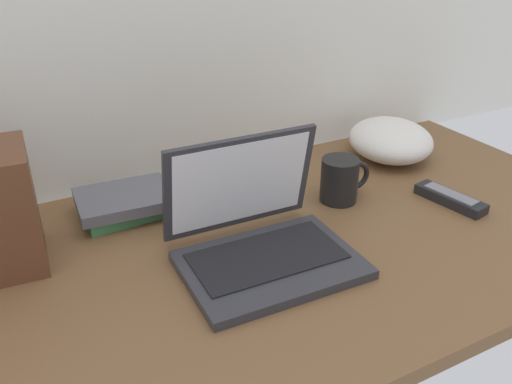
# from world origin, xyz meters

# --- Properties ---
(desk) EXTENTS (1.60, 0.76, 0.03)m
(desk) POSITION_xyz_m (0.00, 0.00, 0.01)
(desk) COLOR brown
(desk) RESTS_ON ground
(laptop) EXTENTS (0.32, 0.27, 0.22)m
(laptop) POSITION_xyz_m (-0.02, -0.03, 0.08)
(laptop) COLOR #2D2D33
(laptop) RESTS_ON desk
(coffee_mug) EXTENTS (0.12, 0.08, 0.10)m
(coffee_mug) POSITION_xyz_m (0.25, 0.09, 0.08)
(coffee_mug) COLOR black
(coffee_mug) RESTS_ON desk
(remote_control_near) EXTENTS (0.07, 0.17, 0.02)m
(remote_control_near) POSITION_xyz_m (0.45, -0.04, 0.04)
(remote_control_near) COLOR black
(remote_control_near) RESTS_ON desk
(book_stack) EXTENTS (0.20, 0.16, 0.05)m
(book_stack) POSITION_xyz_m (-0.19, 0.24, 0.06)
(book_stack) COLOR #3F7F4C
(book_stack) RESTS_ON desk
(cushion) EXTENTS (0.30, 0.32, 0.09)m
(cushion) POSITION_xyz_m (0.50, 0.22, 0.08)
(cushion) COLOR silver
(cushion) RESTS_ON desk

